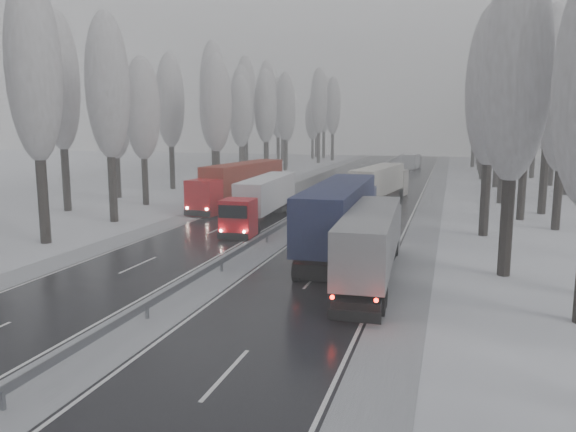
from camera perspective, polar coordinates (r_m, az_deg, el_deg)
The scene contains 59 objects.
ground at distance 21.73m, azimuth -19.55°, elevation -13.29°, with size 260.00×260.00×0.00m, color silver.
carriageway_right at distance 47.32m, azimuth 7.77°, elevation -0.65°, with size 7.50×200.00×0.03m, color black.
carriageway_left at distance 49.93m, azimuth -4.23°, elevation -0.06°, with size 7.50×200.00×0.03m, color black.
median_slush at distance 48.35m, azimuth 1.61°, elevation -0.34°, with size 3.00×200.00×0.04m, color #A4A6AC.
shoulder_right at distance 46.86m, azimuth 13.76°, elevation -0.92°, with size 2.40×200.00×0.04m, color #A4A6AC.
shoulder_left at distance 51.86m, azimuth -9.36°, elevation 0.20°, with size 2.40×200.00×0.04m, color #A4A6AC.
median_guardrail at distance 48.25m, azimuth 1.61°, elevation 0.33°, with size 0.12×200.00×0.76m.
tree_16 at distance 32.00m, azimuth 22.16°, elevation 13.17°, with size 3.60×3.60×16.53m.
tree_18 at distance 43.28m, azimuth 19.96°, elevation 12.17°, with size 3.60×3.60×16.58m.
tree_19 at distance 47.81m, azimuth 26.29°, elevation 9.91°, with size 3.60×3.60×14.57m.
tree_20 at distance 51.63m, azimuth 23.21°, elevation 10.82°, with size 3.60×3.60×15.71m.
tree_21 at distance 55.98m, azimuth 25.16°, elevation 12.42°, with size 3.60×3.60×18.62m.
tree_22 at distance 61.93m, azimuth 21.27°, elevation 10.66°, with size 3.60×3.60×15.86m.
tree_23 at distance 66.66m, azimuth 26.36°, elevation 8.92°, with size 3.60×3.60×13.55m.
tree_24 at distance 67.56m, azimuth 21.79°, elevation 12.97°, with size 3.60×3.60×20.49m.
tree_25 at distance 72.38m, azimuth 27.04°, elevation 11.81°, with size 3.60×3.60×19.44m.
tree_26 at distance 77.67m, azimuth 20.80°, elevation 11.67°, with size 3.60×3.60×18.78m.
tree_27 at distance 82.41m, azimuth 25.60°, elevation 10.69°, with size 3.60×3.60×17.62m.
tree_28 at distance 88.27m, azimuth 19.49°, elevation 11.74°, with size 3.60×3.60×19.62m.
tree_29 at distance 92.85m, azimuth 23.95°, elevation 10.74°, with size 3.60×3.60×18.11m.
tree_30 at distance 97.96m, azimuth 19.29°, elevation 10.81°, with size 3.60×3.60×17.86m.
tree_31 at distance 102.40m, azimuth 22.56°, elevation 10.80°, with size 3.60×3.60×18.58m.
tree_32 at distance 105.45m, azimuth 19.12°, elevation 10.50°, with size 3.60×3.60×17.33m.
tree_33 at distance 109.59m, azimuth 20.63°, elevation 9.35°, with size 3.60×3.60×14.33m.
tree_34 at distance 112.52m, azimuth 18.50°, elevation 10.52°, with size 3.60×3.60×17.63m.
tree_35 at distance 117.18m, azimuth 23.02°, elevation 10.40°, with size 3.60×3.60×18.25m.
tree_36 at distance 122.46m, azimuth 19.00°, elevation 11.14°, with size 3.60×3.60×20.23m.
tree_37 at distance 126.85m, azimuth 22.06°, elevation 9.78°, with size 3.60×3.60×16.37m.
tree_38 at distance 133.04m, azimuth 19.51°, elevation 10.31°, with size 3.60×3.60×17.97m.
tree_39 at distance 137.17m, azimuth 20.59°, elevation 9.73°, with size 3.60×3.60×16.19m.
tree_56 at distance 41.75m, azimuth -24.41°, elevation 13.38°, with size 3.60×3.60×18.12m.
tree_58 at distance 49.02m, azimuth -17.86°, elevation 12.36°, with size 3.60×3.60×17.21m.
tree_59 at distance 56.81m, azimuth -22.17°, elevation 12.42°, with size 3.60×3.60×18.41m.
tree_60 at distance 58.50m, azimuth -14.59°, elevation 10.46°, with size 3.60×3.60×14.84m.
tree_61 at distance 64.94m, azimuth -17.18°, elevation 9.70°, with size 3.60×3.60×13.95m.
tree_62 at distance 65.29m, azimuth -7.33°, elevation 11.21°, with size 3.60×3.60×16.04m.
tree_63 at distance 72.35m, azimuth -11.90°, elevation 11.33°, with size 3.60×3.60×16.88m.
tree_64 at distance 75.24m, azimuth -7.60°, elevation 10.65°, with size 3.60×3.60×15.42m.
tree_65 at distance 79.72m, azimuth -7.66°, elevation 12.43°, with size 3.60×3.60×19.48m.
tree_66 at distance 84.10m, azimuth -4.84°, elevation 10.47°, with size 3.60×3.60×15.23m.
tree_67 at distance 88.36m, azimuth -4.75°, elevation 11.19°, with size 3.60×3.60×17.09m.
tree_68 at distance 89.95m, azimuth -2.31°, elevation 11.00°, with size 3.60×3.60×16.65m.
tree_69 at distance 95.40m, azimuth -4.35°, elevation 11.92°, with size 3.60×3.60×19.35m.
tree_70 at distance 99.48m, azimuth -0.28°, elevation 11.01°, with size 3.60×3.60×17.09m.
tree_71 at distance 104.78m, azimuth -2.19°, elevation 11.80°, with size 3.60×3.60×19.61m.
tree_72 at distance 109.15m, azimuth -0.19°, elevation 10.20°, with size 3.60×3.60×15.11m.
tree_73 at distance 113.84m, azimuth -1.02°, elevation 10.85°, with size 3.60×3.60×17.22m.
tree_74 at distance 118.67m, azimuth 3.15°, elevation 11.53°, with size 3.60×3.60×19.68m.
tree_75 at distance 124.88m, azimuth -0.58°, elevation 11.12°, with size 3.60×3.60×18.60m.
tree_76 at distance 127.59m, azimuth 4.58°, elevation 11.04°, with size 3.60×3.60×18.55m.
tree_77 at distance 132.68m, azimuth 2.52°, elevation 9.83°, with size 3.60×3.60×14.32m.
tree_78 at distance 134.79m, azimuth 3.68°, elevation 11.23°, with size 3.60×3.60×19.55m.
tree_79 at distance 139.27m, azimuth 2.91°, elevation 10.53°, with size 3.60×3.60×17.07m.
truck_grey_tarp at distance 30.04m, azimuth 8.57°, elevation -2.17°, with size 3.01×14.91×3.80m.
truck_blue_box at distance 35.66m, azimuth 5.46°, elevation 0.40°, with size 3.30×17.71×4.52m.
truck_cream_box at distance 58.67m, azimuth 9.41°, elevation 3.46°, with size 4.37×15.26×3.88m.
box_truck_distant at distance 104.75m, azimuth 12.47°, elevation 5.44°, with size 2.99×7.53×2.74m.
truck_red_white at distance 46.66m, azimuth -2.51°, elevation 1.95°, with size 3.04×14.49×3.69m.
truck_red_red at distance 56.11m, azimuth -4.96°, elevation 3.52°, with size 4.35×16.74×4.26m.
Camera 1 is at (12.10, -16.10, 8.17)m, focal length 35.00 mm.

